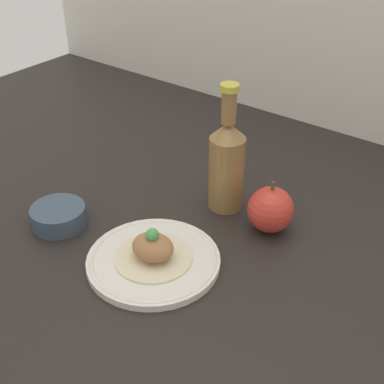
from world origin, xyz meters
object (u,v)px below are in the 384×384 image
plate (153,260)px  cider_bottle (227,162)px  dipping_bowl (59,216)px  apple (271,210)px  plated_food (153,249)px

plate → cider_bottle: size_ratio=0.90×
plate → dipping_bowl: 21.65cm
apple → dipping_bowl: bearing=-144.7°
plate → dipping_bowl: bearing=-174.4°
plate → dipping_bowl: size_ratio=2.23×
plated_food → plate: bearing=0.0°
plate → apple: 23.43cm
apple → plated_food: bearing=-117.1°
cider_bottle → apple: (10.83, -1.39, -5.57)cm
plate → cider_bottle: (-0.26, 22.01, 9.08)cm
plate → apple: size_ratio=2.23×
cider_bottle → apple: bearing=-7.3°
apple → dipping_bowl: (-32.08, -22.74, -2.43)cm
plated_food → dipping_bowl: bearing=-174.4°
plated_food → dipping_bowl: (-21.51, -2.12, -1.28)cm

